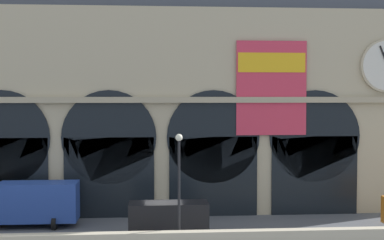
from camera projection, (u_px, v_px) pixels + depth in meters
ground_plane at (163, 233)px, 36.81m from camera, size 200.00×200.00×0.00m
station_building at (161, 89)px, 43.93m from camera, size 40.96×5.55×20.06m
box_truck_midwest at (25, 203)px, 38.46m from camera, size 7.50×2.91×3.12m
van_center at (168, 217)px, 36.04m from camera, size 5.20×2.48×2.20m
street_lamp_quayside at (179, 175)px, 33.12m from camera, size 0.44×0.44×6.90m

